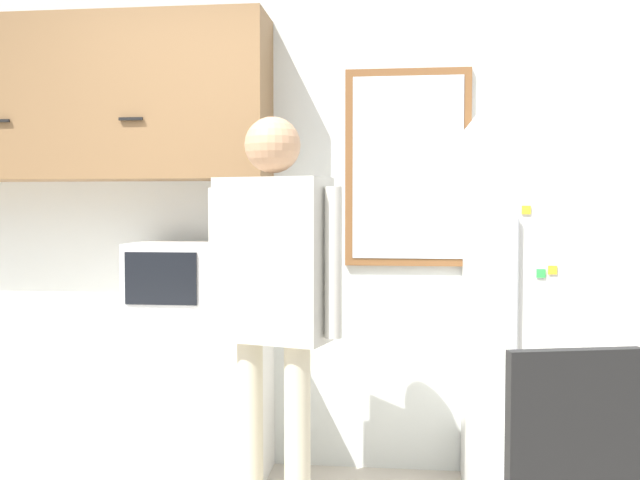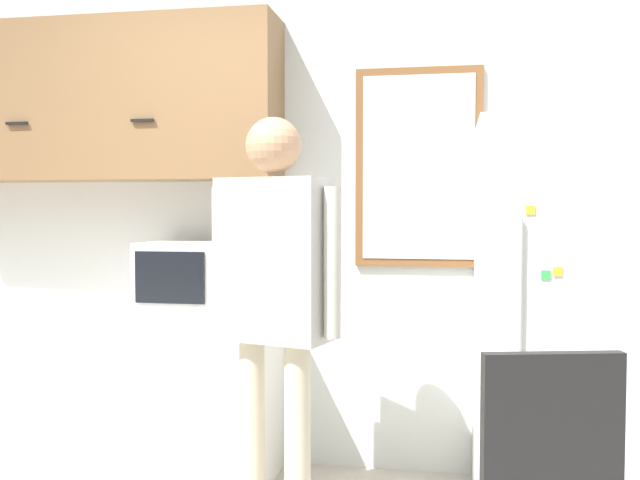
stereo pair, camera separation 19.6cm
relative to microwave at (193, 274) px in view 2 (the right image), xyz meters
name	(u,v)px [view 2 (the right image)]	position (x,y,z in m)	size (l,w,h in m)	color
back_wall	(328,214)	(0.64, 0.30, 0.30)	(6.00, 0.06, 2.70)	silver
counter	(91,386)	(-0.57, 0.00, -0.61)	(1.97, 0.56, 0.89)	silver
upper_cabinets	(96,102)	(-0.57, 0.10, 0.90)	(1.97, 0.38, 0.83)	olive
microwave	(193,274)	(0.00, 0.00, 0.00)	(0.50, 0.41, 0.32)	white
person	(274,279)	(0.56, -0.54, 0.04)	(0.59, 0.34, 1.76)	beige
refrigerator	(557,317)	(1.77, -0.08, -0.16)	(0.72, 0.71, 1.78)	white
window	(418,167)	(1.12, 0.26, 0.54)	(0.65, 0.05, 1.02)	brown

